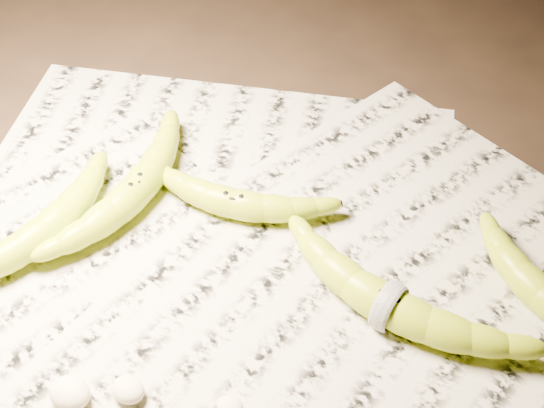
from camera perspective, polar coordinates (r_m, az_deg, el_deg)
The scene contains 11 objects.
ground at distance 0.80m, azimuth -1.24°, elevation -4.92°, with size 3.00×3.00×0.00m, color black.
newspaper_patch at distance 0.78m, azimuth -1.21°, elevation -6.91°, with size 0.90×0.70×0.01m, color beige.
banana_left_a at distance 0.86m, azimuth -10.25°, elevation 1.18°, with size 0.23×0.06×0.04m, color #B5C518, non-canonical shape.
banana_left_b at distance 0.84m, azimuth -16.64°, elevation -1.70°, with size 0.20×0.06×0.04m, color #B5C518, non-canonical shape.
banana_center at distance 0.83m, azimuth -2.83°, elevation 0.21°, with size 0.19×0.06×0.04m, color #B5C518, non-canonical shape.
banana_taped at distance 0.75m, azimuth 8.81°, elevation -7.45°, with size 0.25×0.07×0.04m, color #B5C518, non-canonical shape.
banana_upper_a at distance 0.80m, azimuth 19.75°, elevation -6.35°, with size 0.19×0.06×0.04m, color #B5C518, non-canonical shape.
measuring_tape at distance 0.75m, azimuth 8.81°, elevation -7.45°, with size 0.05×0.05×0.00m, color white.
flesh_chunk_a at distance 0.72m, azimuth -15.05°, elevation -13.46°, with size 0.04×0.03×0.02m, color #FCF3C3.
flesh_chunk_b at distance 0.72m, azimuth -10.84°, elevation -13.42°, with size 0.03×0.03×0.02m, color #FCF3C3.
flesh_chunk_c at distance 0.70m, azimuth -3.19°, elevation -14.87°, with size 0.03×0.02×0.01m, color #FCF3C3.
Camera 1 is at (0.27, -0.42, 0.63)m, focal length 50.00 mm.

